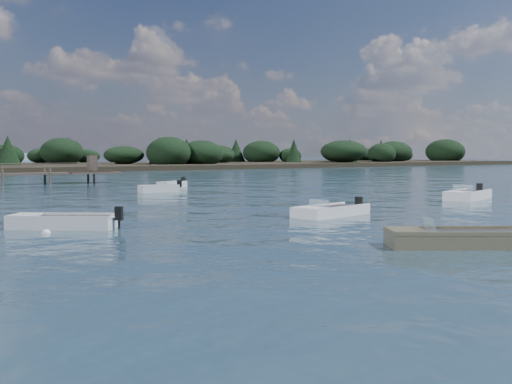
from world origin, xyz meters
TOP-DOWN VIEW (x-y plane):
  - ground at (0.00, 60.00)m, footprint 400.00×400.00m
  - tender_far_grey_b at (6.60, 35.74)m, footprint 3.19×2.28m
  - dinghy_mid_white_b at (16.44, 13.01)m, footprint 5.12×3.33m
  - dinghy_mid_white_a at (2.13, 9.88)m, footprint 4.74×2.56m
  - dinghy_mid_grey at (-10.13, 12.16)m, footprint 4.27×3.77m
  - tender_far_white at (3.02, 30.83)m, footprint 3.35×1.42m
  - dinghy_near_olive at (-0.91, -0.03)m, footprint 4.83×3.99m
  - buoy_c at (-11.12, 10.97)m, footprint 0.32×0.32m
  - buoy_d at (15.81, 12.64)m, footprint 0.32×0.32m
  - far_headland at (25.00, 100.00)m, footprint 190.00×40.00m

SIDE VIEW (x-z plane):
  - ground at x=0.00m, z-range 0.00..0.00m
  - buoy_c at x=-11.12m, z-range -0.16..0.16m
  - buoy_d at x=15.81m, z-range -0.16..0.16m
  - dinghy_mid_white_a at x=2.13m, z-range -0.40..0.68m
  - dinghy_mid_grey at x=-10.13m, z-range -0.42..0.73m
  - tender_far_grey_b at x=6.60m, z-range -0.39..0.70m
  - dinghy_near_olive at x=-0.91m, z-range -0.45..0.77m
  - tender_far_white at x=3.02m, z-range -0.41..0.73m
  - dinghy_mid_white_b at x=16.44m, z-range -0.47..0.80m
  - far_headland at x=25.00m, z-range -0.94..4.86m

